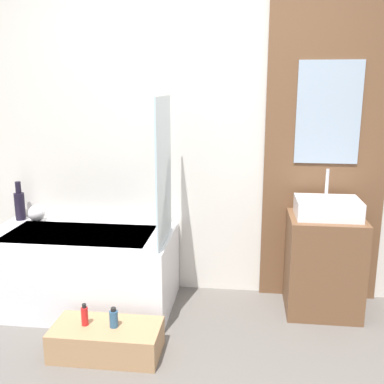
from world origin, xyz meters
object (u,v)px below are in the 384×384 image
(sink, at_px, (327,208))
(bottle_soap_secondary, at_px, (114,318))
(bathtub, at_px, (81,269))
(wooden_step_bench, at_px, (107,340))
(vase_round_light, at_px, (37,213))
(bottle_soap_primary, at_px, (85,316))
(vase_tall_dark, at_px, (20,204))

(sink, height_order, bottle_soap_secondary, sink)
(bathtub, relative_size, wooden_step_bench, 2.05)
(bathtub, xyz_separation_m, vase_round_light, (-0.45, 0.25, 0.35))
(vase_round_light, bearing_deg, bottle_soap_secondary, -44.59)
(bottle_soap_primary, bearing_deg, bathtub, 111.91)
(vase_tall_dark, bearing_deg, vase_round_light, -9.91)
(bathtub, relative_size, bottle_soap_primary, 9.67)
(vase_round_light, height_order, bottle_soap_secondary, vase_round_light)
(vase_tall_dark, bearing_deg, wooden_step_bench, -42.35)
(vase_round_light, relative_size, bottle_soap_secondary, 1.04)
(sink, relative_size, bottle_soap_secondary, 3.46)
(wooden_step_bench, relative_size, vase_tall_dark, 2.13)
(wooden_step_bench, bearing_deg, sink, 27.54)
(bathtub, xyz_separation_m, bottle_soap_primary, (0.25, -0.61, -0.04))
(wooden_step_bench, distance_m, vase_round_light, 1.31)
(sink, bearing_deg, bathtub, -175.93)
(bottle_soap_secondary, bearing_deg, sink, 28.40)
(wooden_step_bench, height_order, sink, sink)
(bottle_soap_primary, bearing_deg, bottle_soap_secondary, 0.00)
(sink, bearing_deg, vase_round_light, 176.75)
(vase_tall_dark, height_order, bottle_soap_primary, vase_tall_dark)
(bottle_soap_primary, bearing_deg, vase_tall_dark, 133.42)
(wooden_step_bench, bearing_deg, bathtub, 121.90)
(bathtub, distance_m, bottle_soap_secondary, 0.75)
(vase_round_light, bearing_deg, bathtub, -29.69)
(bottle_soap_secondary, bearing_deg, wooden_step_bench, 180.00)
(bathtub, height_order, bottle_soap_primary, bathtub)
(vase_round_light, xyz_separation_m, bottle_soap_primary, (0.69, -0.86, -0.39))
(sink, distance_m, bottle_soap_secondary, 1.64)
(wooden_step_bench, distance_m, sink, 1.74)
(vase_round_light, distance_m, bottle_soap_primary, 1.17)
(vase_tall_dark, bearing_deg, bottle_soap_secondary, -40.92)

